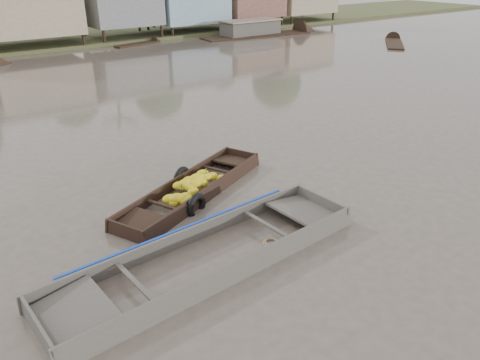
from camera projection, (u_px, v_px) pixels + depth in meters
ground at (256, 227)px, 11.31m from camera, size 120.00×120.00×0.00m
riverbank at (25, 1)px, 34.83m from camera, size 120.00×12.47×10.22m
banana_boat at (192, 190)px, 12.82m from camera, size 5.51×3.37×0.77m
viewer_boat at (209, 260)px, 10.00m from camera, size 7.34×2.29×0.58m
distant_boats at (196, 41)px, 35.89m from camera, size 48.35×14.74×1.38m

